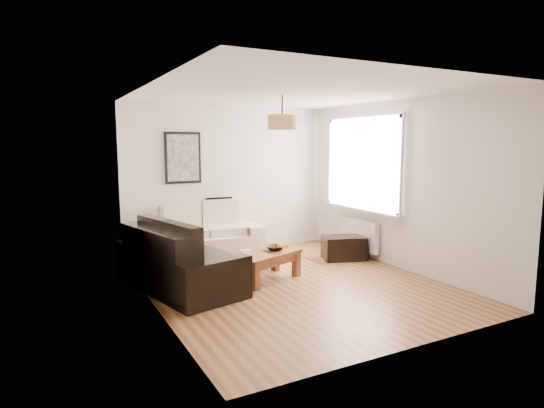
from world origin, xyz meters
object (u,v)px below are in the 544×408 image
loveseat_cream (204,234)px  coffee_table (266,266)px  sofa_leather (179,257)px  ottoman (344,248)px

loveseat_cream → coffee_table: 1.53m
sofa_leather → ottoman: (2.88, 0.19, -0.23)m
loveseat_cream → ottoman: bearing=-22.9°
sofa_leather → coffee_table: size_ratio=1.97×
loveseat_cream → sofa_leather: (-0.77, -1.22, -0.03)m
loveseat_cream → ottoman: size_ratio=2.65×
coffee_table → ottoman: 1.74m
ottoman → sofa_leather: bearing=-176.3°
sofa_leather → coffee_table: bearing=-114.6°
loveseat_cream → ottoman: 2.36m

